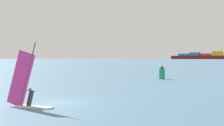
{
  "coord_description": "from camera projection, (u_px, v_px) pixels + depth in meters",
  "views": [
    {
      "loc": [
        9.27,
        -21.83,
        3.42
      ],
      "look_at": [
        0.98,
        13.68,
        2.78
      ],
      "focal_mm": 48.9,
      "sensor_mm": 36.0,
      "label": 1
    }
  ],
  "objects": [
    {
      "name": "ground_plane",
      "position": [
        59.0,
        102.0,
        23.43
      ],
      "size": [
        4000.0,
        4000.0,
        0.0
      ],
      "primitive_type": "plane",
      "color": "#476B84"
    },
    {
      "name": "windsurfer",
      "position": [
        28.0,
        92.0,
        20.91
      ],
      "size": [
        3.67,
        1.0,
        4.54
      ],
      "rotation": [
        0.0,
        0.0,
        6.16
      ],
      "color": "white",
      "rests_on": "ground_plane"
    },
    {
      "name": "cargo_ship",
      "position": [
        209.0,
        56.0,
        724.47
      ],
      "size": [
        171.83,
        61.04,
        33.51
      ],
      "rotation": [
        0.0,
        0.0,
        2.92
      ],
      "color": "maroon",
      "rests_on": "ground_plane"
    },
    {
      "name": "channel_buoy",
      "position": [
        162.0,
        73.0,
        48.54
      ],
      "size": [
        0.95,
        0.95,
        2.19
      ],
      "color": "#19994C",
      "rests_on": "ground_plane"
    }
  ]
}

